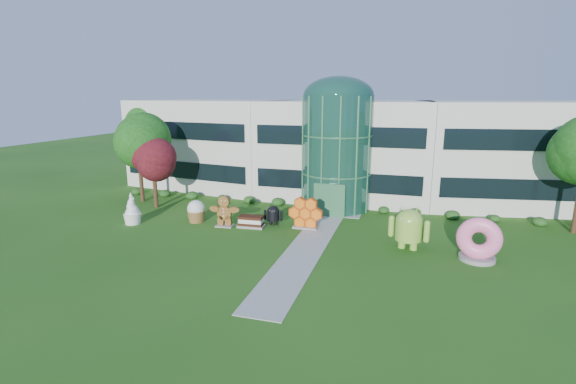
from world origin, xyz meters
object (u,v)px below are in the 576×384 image
(donut, at_px, (479,239))
(gingerbread, at_px, (224,211))
(android_green, at_px, (409,226))
(android_black, at_px, (273,214))

(donut, xyz_separation_m, gingerbread, (-17.71, 1.75, -0.17))
(android_green, xyz_separation_m, donut, (4.12, -0.78, -0.19))
(android_black, bearing_deg, donut, -18.04)
(donut, bearing_deg, android_green, 177.08)
(android_black, height_order, gingerbread, gingerbread)
(donut, distance_m, gingerbread, 17.80)
(android_green, height_order, donut, android_green)
(android_black, relative_size, gingerbread, 0.67)
(android_black, xyz_separation_m, gingerbread, (-3.44, -1.48, 0.33))
(android_black, relative_size, donut, 0.64)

